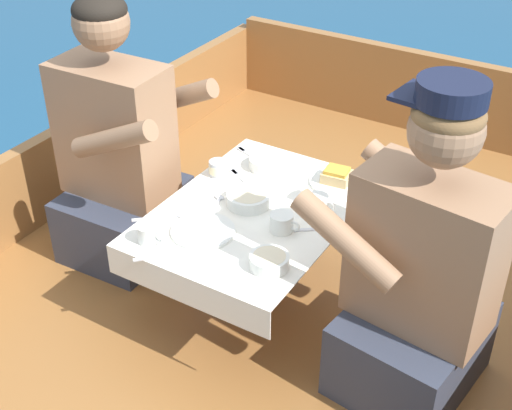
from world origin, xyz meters
name	(u,v)px	position (x,y,z in m)	size (l,w,h in m)	color
ground_plane	(248,366)	(0.00, 0.00, 0.00)	(60.00, 60.00, 0.00)	navy
boat_deck	(248,338)	(0.00, 0.00, 0.14)	(2.10, 3.28, 0.29)	brown
gunwale_port	(32,186)	(-1.02, 0.00, 0.46)	(0.06, 3.28, 0.35)	#936033
bow_coaming	(418,92)	(0.00, 1.61, 0.49)	(1.98, 0.06, 0.41)	#936033
cockpit_table	(256,220)	(0.00, 0.06, 0.63)	(0.58, 0.81, 0.38)	#B2B2B7
person_port	(119,159)	(-0.59, 0.06, 0.68)	(0.53, 0.45, 1.00)	#333847
person_starboard	(420,279)	(0.59, -0.02, 0.68)	(0.56, 0.50, 1.00)	#333847
plate_sandwich	(336,182)	(0.15, 0.34, 0.68)	(0.19, 0.19, 0.01)	silver
plate_bread	(203,231)	(-0.08, -0.14, 0.68)	(0.20, 0.20, 0.01)	silver
sandwich	(337,175)	(0.15, 0.34, 0.70)	(0.10, 0.09, 0.05)	tan
bowl_port_near	(268,162)	(-0.11, 0.31, 0.69)	(0.13, 0.13, 0.04)	silver
bowl_starboard_near	(269,261)	(0.19, -0.18, 0.69)	(0.12, 0.12, 0.04)	silver
bowl_center_far	(249,198)	(-0.04, 0.08, 0.69)	(0.15, 0.15, 0.04)	silver
coffee_cup_port	(319,203)	(0.18, 0.16, 0.70)	(0.09, 0.07, 0.06)	silver
coffee_cup_starboard	(148,234)	(-0.19, -0.26, 0.70)	(0.09, 0.06, 0.06)	silver
coffee_cup_center	(281,223)	(0.13, 0.00, 0.70)	(0.10, 0.07, 0.06)	silver
tin_can	(218,168)	(-0.23, 0.18, 0.70)	(0.07, 0.07, 0.05)	silver
utensil_fork_port	(241,178)	(-0.15, 0.20, 0.67)	(0.16, 0.10, 0.00)	silver
utensil_spoon_center	(167,216)	(-0.22, -0.13, 0.67)	(0.14, 0.12, 0.01)	silver
utensil_spoon_port	(217,204)	(-0.13, 0.02, 0.67)	(0.09, 0.16, 0.01)	silver
utensil_fork_starboard	(249,155)	(-0.21, 0.36, 0.67)	(0.17, 0.08, 0.00)	silver
utensil_spoon_starboard	(329,228)	(0.25, 0.09, 0.67)	(0.15, 0.11, 0.01)	silver
utensil_knife_starboard	(161,256)	(-0.11, -0.30, 0.67)	(0.13, 0.13, 0.00)	silver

